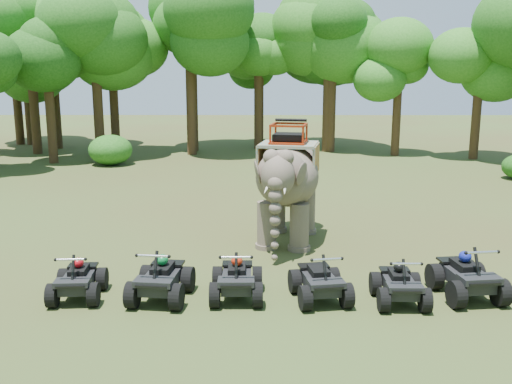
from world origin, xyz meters
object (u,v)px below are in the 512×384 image
elephant (288,182)px  atv_1 (161,273)px  atv_0 (77,275)px  atv_5 (467,270)px  atv_2 (237,273)px  atv_3 (320,275)px  atv_4 (400,279)px

elephant → atv_1: elephant is taller
atv_0 → atv_5: atv_5 is taller
atv_2 → atv_5: (5.35, 0.10, 0.05)m
elephant → atv_5: bearing=-38.0°
atv_3 → atv_2: bearing=167.6°
atv_0 → elephant: bearing=38.4°
atv_3 → atv_5: (3.44, 0.19, 0.06)m
atv_2 → atv_5: 5.35m
elephant → atv_4: elephant is taller
elephant → atv_1: size_ratio=2.59×
atv_0 → atv_3: size_ratio=0.96×
atv_0 → atv_4: bearing=-6.0°
atv_2 → atv_3: (1.92, -0.10, -0.01)m
atv_2 → atv_3: 1.92m
atv_4 → atv_3: bearing=175.6°
atv_5 → atv_2: bearing=173.7°
atv_0 → atv_2: bearing=-3.9°
elephant → atv_0: size_ratio=2.88×
atv_2 → atv_4: 3.72m
atv_1 → atv_4: (5.45, -0.18, -0.06)m
atv_2 → atv_4: size_ratio=1.06×
atv_3 → atv_5: bearing=-6.3°
elephant → atv_4: bearing=-53.8°
atv_0 → atv_5: size_ratio=0.87×
atv_1 → atv_4: bearing=4.4°
atv_1 → atv_5: bearing=7.7°
atv_2 → atv_5: atv_5 is taller
atv_2 → atv_4: atv_2 is taller
atv_1 → atv_2: atv_1 is taller
atv_3 → atv_4: (1.79, -0.16, -0.02)m
atv_1 → atv_3: 3.66m
atv_1 → atv_2: bearing=8.8°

